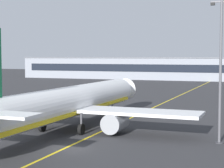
# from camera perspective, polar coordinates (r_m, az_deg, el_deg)

# --- Properties ---
(ground_plane) EXTENTS (400.00, 400.00, 0.00)m
(ground_plane) POSITION_cam_1_polar(r_m,az_deg,el_deg) (40.36, -5.93, -9.11)
(ground_plane) COLOR #2D2D30
(taxiway_centreline) EXTENTS (3.81, 179.97, 0.01)m
(taxiway_centreline) POSITION_cam_1_polar(r_m,az_deg,el_deg) (68.19, 5.14, -3.69)
(taxiway_centreline) COLOR yellow
(taxiway_centreline) RESTS_ON ground
(airliner_foreground) EXTENTS (32.12, 41.47, 11.65)m
(airliner_foreground) POSITION_cam_1_polar(r_m,az_deg,el_deg) (49.28, -6.18, -2.73)
(airliner_foreground) COLOR white
(airliner_foreground) RESTS_ON ground
(apron_lamp_post) EXTENTS (2.24, 0.90, 14.85)m
(apron_lamp_post) POSITION_cam_1_polar(r_m,az_deg,el_deg) (43.10, 15.14, 2.00)
(apron_lamp_post) COLOR #515156
(apron_lamp_post) RESTS_ON ground
(safety_cone_by_nose_gear) EXTENTS (0.44, 0.44, 0.55)m
(safety_cone_by_nose_gear) POSITION_cam_1_polar(r_m,az_deg,el_deg) (64.93, 0.66, -3.84)
(safety_cone_by_nose_gear) COLOR orange
(safety_cone_by_nose_gear) RESTS_ON ground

